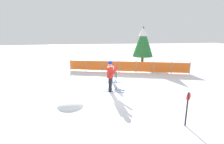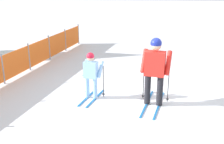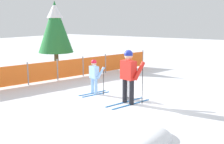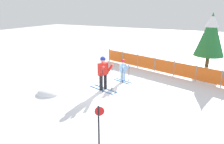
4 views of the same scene
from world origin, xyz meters
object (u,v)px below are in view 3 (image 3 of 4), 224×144
Objects in this scene: skier_child at (94,74)px; safety_fence at (71,68)px; conifer_far at (55,26)px; skier_adult at (129,72)px.

safety_fence is at bearing 75.35° from skier_child.
safety_fence is 2.51× the size of conifer_far.
skier_child reaches higher than safety_fence.
conifer_far is (3.71, 5.47, 1.50)m from skier_child.
safety_fence is at bearing -125.89° from conifer_far.
skier_child is at bearing 94.05° from skier_adult.
skier_adult is at bearing -114.92° from safety_fence.
skier_adult is 4.49m from safety_fence.
safety_fence is 4.07m from conifer_far.
skier_adult is 1.61m from skier_child.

